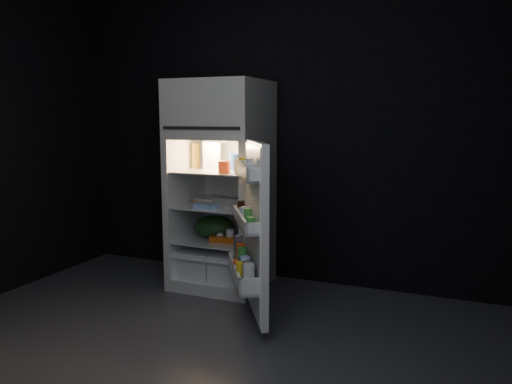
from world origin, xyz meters
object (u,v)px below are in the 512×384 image
at_px(egg_carton, 230,202).
at_px(yogurt_tray, 226,239).
at_px(refrigerator, 222,178).
at_px(fridge_door, 252,231).
at_px(milk_jug, 212,155).

relative_size(egg_carton, yogurt_tray, 1.10).
relative_size(refrigerator, fridge_door, 1.46).
distance_m(fridge_door, egg_carton, 0.78).
relative_size(refrigerator, egg_carton, 6.33).
xyz_separation_m(refrigerator, milk_jug, (-0.12, 0.05, 0.19)).
bearing_deg(fridge_door, refrigerator, 129.39).
bearing_deg(fridge_door, yogurt_tray, 130.28).
bearing_deg(egg_carton, fridge_door, -53.68).
bearing_deg(milk_jug, egg_carton, -53.09).
distance_m(refrigerator, milk_jug, 0.23).
bearing_deg(yogurt_tray, egg_carton, 71.38).
height_order(fridge_door, milk_jug, fridge_door).
bearing_deg(fridge_door, egg_carton, 126.84).
distance_m(fridge_door, milk_jug, 1.12).
height_order(milk_jug, egg_carton, milk_jug).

